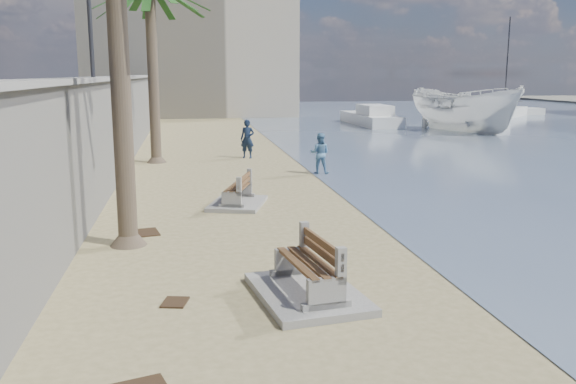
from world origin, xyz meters
TOP-DOWN VIEW (x-y plane):
  - seawall at (-5.20, 20.00)m, footprint 0.45×70.00m
  - wall_cap at (-5.20, 20.00)m, footprint 0.80×70.00m
  - end_building at (-2.00, 52.00)m, footprint 18.00×12.00m
  - bench_near at (-0.69, 3.86)m, footprint 1.93×2.57m
  - bench_far at (-1.24, 11.34)m, footprint 1.95×2.38m
  - person_a at (0.04, 21.22)m, footprint 0.83×0.71m
  - person_b at (2.30, 16.50)m, footprint 0.98×0.87m
  - boat_cruiser at (15.11, 31.36)m, footprint 4.34×4.40m
  - yacht_near at (23.38, 42.76)m, footprint 9.00×9.20m
  - yacht_far at (10.79, 37.76)m, footprint 2.43×8.42m
  - sailboat_west at (26.04, 46.23)m, footprint 7.54×2.52m
  - debris_c at (-3.65, 8.61)m, footprint 0.74×0.85m
  - debris_d at (-2.89, 3.96)m, footprint 0.49×0.56m

SIDE VIEW (x-z plane):
  - debris_c at x=-3.65m, z-range 0.00..0.03m
  - debris_d at x=-2.89m, z-range 0.00..0.03m
  - sailboat_west at x=26.04m, z-range -4.08..4.68m
  - yacht_near at x=23.38m, z-range -0.40..1.10m
  - yacht_far at x=10.79m, z-range -0.40..1.10m
  - bench_far at x=-1.24m, z-range -0.05..0.81m
  - bench_near at x=-0.69m, z-range -0.06..0.92m
  - person_b at x=2.30m, z-range 0.00..1.69m
  - person_a at x=0.04m, z-range 0.00..1.97m
  - boat_cruiser at x=15.11m, z-range -0.40..3.53m
  - seawall at x=-5.20m, z-range 0.00..3.50m
  - wall_cap at x=-5.20m, z-range 3.49..3.61m
  - end_building at x=-2.00m, z-range 0.00..14.00m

